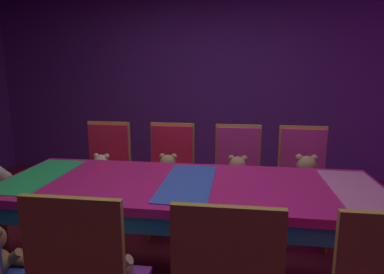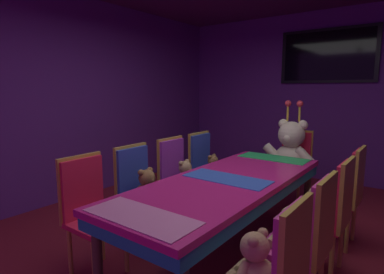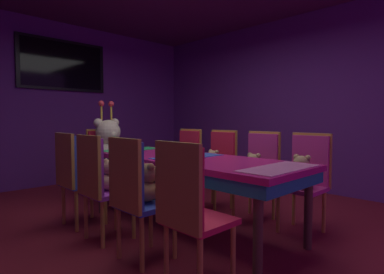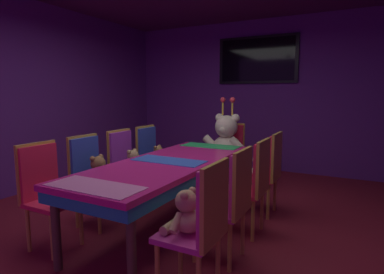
% 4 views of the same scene
% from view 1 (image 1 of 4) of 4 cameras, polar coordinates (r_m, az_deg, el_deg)
% --- Properties ---
extents(wall_right, '(0.12, 6.40, 2.80)m').
position_cam_1_polar(wall_right, '(4.62, 4.23, 10.63)').
color(wall_right, '#59267F').
rests_on(wall_right, ground_plane).
extents(banquet_table, '(0.90, 2.46, 0.75)m').
position_cam_1_polar(banquet_table, '(2.18, -0.70, -10.04)').
color(banquet_table, '#C61E72').
rests_on(banquet_table, ground_plane).
extents(teddy_left_1, '(0.26, 0.34, 0.32)m').
position_cam_1_polar(teddy_left_1, '(1.56, 6.21, -21.88)').
color(teddy_left_1, olive).
rests_on(teddy_left_1, chair_left_1).
extents(teddy_left_2, '(0.24, 0.31, 0.29)m').
position_cam_1_polar(teddy_left_2, '(1.68, -15.77, -20.04)').
color(teddy_left_2, tan).
rests_on(teddy_left_2, chair_left_2).
extents(chair_right_0, '(0.42, 0.41, 0.98)m').
position_cam_1_polar(chair_right_0, '(3.02, 18.67, -5.69)').
color(chair_right_0, '#CC338C').
rests_on(chair_right_0, ground_plane).
extents(teddy_right_0, '(0.26, 0.34, 0.32)m').
position_cam_1_polar(teddy_right_0, '(2.89, 19.19, -6.54)').
color(teddy_right_0, tan).
rests_on(teddy_right_0, chair_right_0).
extents(chair_right_1, '(0.42, 0.41, 0.98)m').
position_cam_1_polar(chair_right_1, '(2.97, 7.91, -5.50)').
color(chair_right_1, '#CC338C').
rests_on(chair_right_1, ground_plane).
extents(teddy_right_1, '(0.24, 0.31, 0.29)m').
position_cam_1_polar(teddy_right_1, '(2.83, 7.89, -6.58)').
color(teddy_right_1, tan).
rests_on(teddy_right_1, chair_right_1).
extents(chair_right_2, '(0.42, 0.41, 0.98)m').
position_cam_1_polar(chair_right_2, '(3.03, -3.65, -5.05)').
color(chair_right_2, red).
rests_on(chair_right_2, ground_plane).
extents(teddy_right_2, '(0.23, 0.30, 0.29)m').
position_cam_1_polar(teddy_right_2, '(2.90, -4.22, -6.13)').
color(teddy_right_2, tan).
rests_on(teddy_right_2, chair_right_2).
extents(chair_right_3, '(0.42, 0.41, 0.98)m').
position_cam_1_polar(chair_right_3, '(3.20, -14.51, -4.51)').
color(chair_right_3, red).
rests_on(chair_right_3, ground_plane).
extents(teddy_right_3, '(0.22, 0.28, 0.27)m').
position_cam_1_polar(teddy_right_3, '(3.08, -15.49, -5.63)').
color(teddy_right_3, beige).
rests_on(teddy_right_3, chair_right_3).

